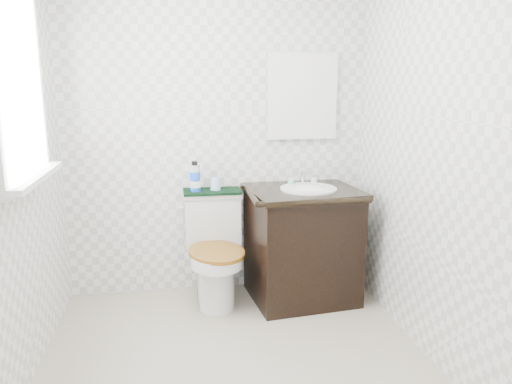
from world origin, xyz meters
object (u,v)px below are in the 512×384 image
object	(u,v)px
vanity	(302,241)
trash_bin	(213,272)
mouthwash_bottle	(195,178)
cup	(215,184)
toilet	(214,255)

from	to	relation	value
vanity	trash_bin	xyz separation A→B (m)	(-0.63, 0.20, -0.27)
trash_bin	mouthwash_bottle	bearing A→B (deg)	-168.98
vanity	cup	xyz separation A→B (m)	(-0.60, 0.19, 0.40)
vanity	toilet	bearing A→B (deg)	174.04
toilet	vanity	world-z (taller)	vanity
toilet	cup	world-z (taller)	cup
trash_bin	vanity	bearing A→B (deg)	-17.32
trash_bin	cup	distance (m)	0.68
trash_bin	cup	xyz separation A→B (m)	(0.03, -0.00, 0.68)
vanity	cup	distance (m)	0.75
toilet	mouthwash_bottle	size ratio (longest dim) A/B	3.57
toilet	mouthwash_bottle	distance (m)	0.57
cup	trash_bin	bearing A→B (deg)	176.11
trash_bin	cup	bearing A→B (deg)	-3.89
mouthwash_bottle	cup	distance (m)	0.16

